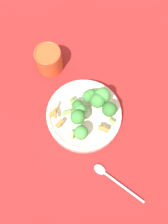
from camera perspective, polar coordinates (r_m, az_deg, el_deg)
ground_plane at (r=0.70m, az=0.00°, el=-1.40°), size 3.00×3.00×0.00m
bowl at (r=0.67m, az=0.00°, el=-0.80°), size 0.23×0.23×0.04m
pasta_salad at (r=0.62m, az=1.92°, el=1.48°), size 0.16×0.20×0.08m
cup at (r=0.75m, az=-9.13°, el=13.34°), size 0.09×0.09×0.08m
spoon at (r=0.66m, az=6.70°, el=-16.43°), size 0.10×0.16×0.01m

